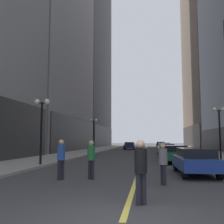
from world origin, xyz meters
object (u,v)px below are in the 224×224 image
at_px(street_lamp_left_near, 42,117).
at_px(pedestrian_in_black_coat, 141,167).
at_px(pedestrian_in_green_parka, 91,156).
at_px(car_blue, 195,160).
at_px(car_silver, 164,147).
at_px(car_navy, 130,145).
at_px(car_green, 174,153).
at_px(pedestrian_in_grey_suit, 163,161).
at_px(street_lamp_right_mid, 219,121).
at_px(street_lamp_left_far, 94,128).
at_px(car_black, 161,145).
at_px(car_yellow, 166,149).
at_px(pedestrian_in_blue_hoodie, 61,156).

bearing_deg(street_lamp_left_near, pedestrian_in_black_coat, -54.07).
height_order(pedestrian_in_green_parka, street_lamp_left_near, street_lamp_left_near).
bearing_deg(car_blue, street_lamp_left_near, 162.90).
bearing_deg(car_silver, pedestrian_in_black_coat, -94.24).
relative_size(car_blue, pedestrian_in_green_parka, 2.65).
bearing_deg(car_blue, car_silver, 90.40).
bearing_deg(car_silver, car_navy, 118.90).
distance_m(car_green, pedestrian_in_grey_suit, 10.27).
height_order(car_blue, street_lamp_right_mid, street_lamp_right_mid).
bearing_deg(car_blue, pedestrian_in_green_parka, -156.47).
bearing_deg(car_blue, pedestrian_in_grey_suit, -118.28).
height_order(car_blue, car_green, same).
bearing_deg(car_blue, pedestrian_in_black_coat, -110.93).
bearing_deg(pedestrian_in_grey_suit, pedestrian_in_black_coat, -103.01).
distance_m(pedestrian_in_black_coat, street_lamp_left_near, 11.72).
relative_size(car_silver, pedestrian_in_green_parka, 2.51).
height_order(pedestrian_in_green_parka, street_lamp_left_far, street_lamp_left_far).
xyz_separation_m(car_silver, pedestrian_in_black_coat, (-2.30, -31.11, 0.29)).
relative_size(car_black, street_lamp_left_far, 1.02).
bearing_deg(pedestrian_in_green_parka, street_lamp_left_near, 131.95).
distance_m(car_green, street_lamp_right_mid, 5.21).
xyz_separation_m(car_yellow, car_navy, (-5.31, 18.75, 0.00)).
xyz_separation_m(car_yellow, pedestrian_in_blue_hoodie, (-5.66, -18.39, 0.30)).
relative_size(car_blue, street_lamp_right_mid, 1.02).
height_order(pedestrian_in_blue_hoodie, street_lamp_left_far, street_lamp_left_far).
relative_size(car_silver, pedestrian_in_blue_hoodie, 2.46).
relative_size(car_navy, car_black, 0.98).
xyz_separation_m(pedestrian_in_green_parka, street_lamp_left_far, (-4.43, 21.57, 2.26)).
relative_size(car_blue, car_black, 1.00).
distance_m(pedestrian_in_black_coat, street_lamp_right_mid, 17.00).
xyz_separation_m(car_navy, street_lamp_left_near, (-3.51, -31.84, 2.54)).
bearing_deg(car_yellow, car_navy, 105.83).
bearing_deg(street_lamp_left_near, pedestrian_in_grey_suit, -38.77).
bearing_deg(pedestrian_in_grey_suit, pedestrian_in_green_parka, 160.29).
xyz_separation_m(car_silver, car_black, (0.33, 18.05, 0.00)).
bearing_deg(car_yellow, car_silver, 88.45).
bearing_deg(car_navy, street_lamp_left_far, -102.99).
xyz_separation_m(car_green, pedestrian_in_grey_suit, (-1.35, -10.18, 0.21)).
distance_m(car_black, pedestrian_in_black_coat, 49.22).
relative_size(street_lamp_left_near, street_lamp_left_far, 1.00).
xyz_separation_m(car_blue, pedestrian_in_blue_hoodie, (-6.07, -2.46, 0.30)).
bearing_deg(street_lamp_left_far, car_black, 67.97).
bearing_deg(pedestrian_in_blue_hoodie, car_silver, 77.73).
height_order(car_green, street_lamp_right_mid, street_lamp_right_mid).
relative_size(pedestrian_in_grey_suit, street_lamp_right_mid, 0.36).
bearing_deg(pedestrian_in_black_coat, street_lamp_right_mid, 68.96).
xyz_separation_m(car_green, car_silver, (0.20, 17.64, -0.00)).
xyz_separation_m(car_green, street_lamp_left_far, (-8.86, 12.50, 2.54)).
xyz_separation_m(pedestrian_in_black_coat, street_lamp_left_near, (-6.75, 9.32, 2.25)).
height_order(car_yellow, street_lamp_right_mid, street_lamp_right_mid).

